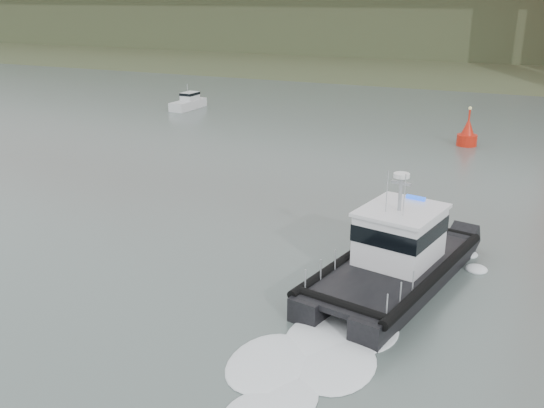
{
  "coord_description": "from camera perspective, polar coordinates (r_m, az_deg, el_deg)",
  "views": [
    {
      "loc": [
        14.56,
        -19.55,
        13.28
      ],
      "look_at": [
        1.71,
        8.95,
        2.4
      ],
      "focal_mm": 40.0,
      "sensor_mm": 36.0,
      "label": 1
    }
  ],
  "objects": [
    {
      "name": "headlands",
      "position": [
        145.91,
        19.27,
        15.73
      ],
      "size": [
        500.0,
        105.36,
        27.12
      ],
      "color": "#324024",
      "rests_on": "ground"
    },
    {
      "name": "patrol_boat",
      "position": [
        29.65,
        11.54,
        -4.78
      ],
      "size": [
        6.51,
        12.38,
        5.71
      ],
      "rotation": [
        0.0,
        0.0,
        -0.2
      ],
      "color": "black",
      "rests_on": "ground"
    },
    {
      "name": "motorboat",
      "position": [
        75.35,
        -7.85,
        9.46
      ],
      "size": [
        2.04,
        5.65,
        3.08
      ],
      "rotation": [
        0.0,
        0.0,
        -0.03
      ],
      "color": "silver",
      "rests_on": "ground"
    },
    {
      "name": "ground",
      "position": [
        27.76,
        -11.04,
        -9.78
      ],
      "size": [
        400.0,
        400.0,
        0.0
      ],
      "primitive_type": "plane",
      "color": "#475451",
      "rests_on": "ground"
    },
    {
      "name": "nav_buoy",
      "position": [
        58.81,
        17.91,
        6.22
      ],
      "size": [
        1.84,
        1.84,
        3.82
      ],
      "color": "red",
      "rests_on": "ground"
    }
  ]
}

